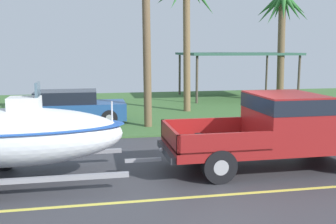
{
  "coord_description": "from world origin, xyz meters",
  "views": [
    {
      "loc": [
        -3.27,
        -9.4,
        3.08
      ],
      "look_at": [
        -1.18,
        1.26,
        1.33
      ],
      "focal_mm": 42.03,
      "sensor_mm": 36.0,
      "label": 1
    }
  ],
  "objects_px": {
    "pickup_truck_towing": "(283,127)",
    "palm_tree_near_left": "(185,6)",
    "carport_awning": "(236,55)",
    "boat_on_trailer": "(14,136)",
    "palm_tree_far_left": "(282,18)",
    "parked_sedan_near": "(70,108)"
  },
  "relations": [
    {
      "from": "pickup_truck_towing",
      "to": "palm_tree_near_left",
      "type": "distance_m",
      "value": 10.32
    },
    {
      "from": "boat_on_trailer",
      "to": "parked_sedan_near",
      "type": "relative_size",
      "value": 1.4
    },
    {
      "from": "pickup_truck_towing",
      "to": "palm_tree_far_left",
      "type": "distance_m",
      "value": 13.9
    },
    {
      "from": "palm_tree_near_left",
      "to": "palm_tree_far_left",
      "type": "distance_m",
      "value": 6.78
    },
    {
      "from": "pickup_truck_towing",
      "to": "boat_on_trailer",
      "type": "height_order",
      "value": "boat_on_trailer"
    },
    {
      "from": "pickup_truck_towing",
      "to": "carport_awning",
      "type": "distance_m",
      "value": 14.77
    },
    {
      "from": "parked_sedan_near",
      "to": "boat_on_trailer",
      "type": "bearing_deg",
      "value": -96.95
    },
    {
      "from": "pickup_truck_towing",
      "to": "palm_tree_far_left",
      "type": "xyz_separation_m",
      "value": [
        5.9,
        12.02,
        3.73
      ]
    },
    {
      "from": "boat_on_trailer",
      "to": "palm_tree_near_left",
      "type": "xyz_separation_m",
      "value": [
        6.26,
        9.5,
        3.98
      ]
    },
    {
      "from": "pickup_truck_towing",
      "to": "parked_sedan_near",
      "type": "bearing_deg",
      "value": 128.4
    },
    {
      "from": "carport_awning",
      "to": "palm_tree_far_left",
      "type": "height_order",
      "value": "palm_tree_far_left"
    },
    {
      "from": "boat_on_trailer",
      "to": "palm_tree_far_left",
      "type": "distance_m",
      "value": 17.76
    },
    {
      "from": "parked_sedan_near",
      "to": "carport_awning",
      "type": "height_order",
      "value": "carport_awning"
    },
    {
      "from": "pickup_truck_towing",
      "to": "boat_on_trailer",
      "type": "relative_size",
      "value": 0.92
    },
    {
      "from": "boat_on_trailer",
      "to": "carport_awning",
      "type": "distance_m",
      "value": 17.76
    },
    {
      "from": "carport_awning",
      "to": "pickup_truck_towing",
      "type": "bearing_deg",
      "value": -105.89
    },
    {
      "from": "parked_sedan_near",
      "to": "palm_tree_far_left",
      "type": "relative_size",
      "value": 0.68
    },
    {
      "from": "pickup_truck_towing",
      "to": "boat_on_trailer",
      "type": "bearing_deg",
      "value": -180.0
    },
    {
      "from": "boat_on_trailer",
      "to": "palm_tree_near_left",
      "type": "distance_m",
      "value": 12.05
    },
    {
      "from": "pickup_truck_towing",
      "to": "boat_on_trailer",
      "type": "distance_m",
      "value": 6.64
    },
    {
      "from": "pickup_truck_towing",
      "to": "palm_tree_near_left",
      "type": "height_order",
      "value": "palm_tree_near_left"
    },
    {
      "from": "pickup_truck_towing",
      "to": "carport_awning",
      "type": "height_order",
      "value": "carport_awning"
    }
  ]
}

